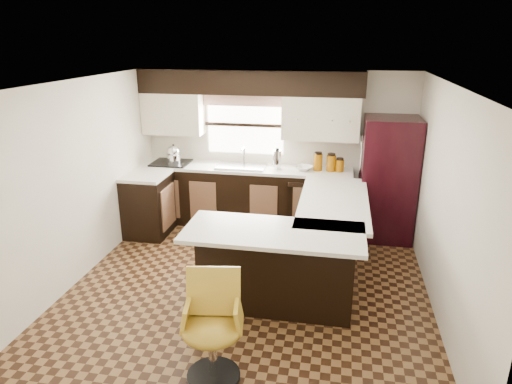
% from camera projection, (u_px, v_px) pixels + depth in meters
% --- Properties ---
extents(floor, '(4.40, 4.40, 0.00)m').
position_uv_depth(floor, '(249.00, 285.00, 5.53)').
color(floor, '#49301A').
rests_on(floor, ground).
extents(ceiling, '(4.40, 4.40, 0.00)m').
position_uv_depth(ceiling, '(248.00, 83.00, 4.76)').
color(ceiling, silver).
rests_on(ceiling, wall_back).
extents(wall_back, '(4.40, 0.00, 4.40)m').
position_uv_depth(wall_back, '(277.00, 148.00, 7.19)').
color(wall_back, beige).
rests_on(wall_back, floor).
extents(wall_front, '(4.40, 0.00, 4.40)m').
position_uv_depth(wall_front, '(184.00, 295.00, 3.10)').
color(wall_front, beige).
rests_on(wall_front, floor).
extents(wall_left, '(0.00, 4.40, 4.40)m').
position_uv_depth(wall_left, '(79.00, 182.00, 5.51)').
color(wall_left, beige).
rests_on(wall_left, floor).
extents(wall_right, '(0.00, 4.40, 4.40)m').
position_uv_depth(wall_right, '(445.00, 204.00, 4.78)').
color(wall_right, beige).
rests_on(wall_right, floor).
extents(base_cab_back, '(3.30, 0.60, 0.90)m').
position_uv_depth(base_cab_back, '(245.00, 197.00, 7.23)').
color(base_cab_back, black).
rests_on(base_cab_back, floor).
extents(base_cab_left, '(0.60, 0.70, 0.90)m').
position_uv_depth(base_cab_left, '(149.00, 206.00, 6.86)').
color(base_cab_left, black).
rests_on(base_cab_left, floor).
extents(counter_back, '(3.30, 0.60, 0.04)m').
position_uv_depth(counter_back, '(245.00, 168.00, 7.08)').
color(counter_back, silver).
rests_on(counter_back, base_cab_back).
extents(counter_left, '(0.60, 0.70, 0.04)m').
position_uv_depth(counter_left, '(146.00, 176.00, 6.71)').
color(counter_left, silver).
rests_on(counter_left, base_cab_left).
extents(soffit, '(3.40, 0.35, 0.36)m').
position_uv_depth(soffit, '(249.00, 82.00, 6.77)').
color(soffit, black).
rests_on(soffit, wall_back).
extents(upper_cab_left, '(0.94, 0.35, 0.64)m').
position_uv_depth(upper_cab_left, '(173.00, 113.00, 7.14)').
color(upper_cab_left, beige).
rests_on(upper_cab_left, wall_back).
extents(upper_cab_right, '(1.14, 0.35, 0.64)m').
position_uv_depth(upper_cab_right, '(321.00, 118.00, 6.74)').
color(upper_cab_right, beige).
rests_on(upper_cab_right, wall_back).
extents(window_pane, '(1.20, 0.02, 0.90)m').
position_uv_depth(window_pane, '(245.00, 125.00, 7.15)').
color(window_pane, white).
rests_on(window_pane, wall_back).
extents(valance, '(1.30, 0.06, 0.18)m').
position_uv_depth(valance, '(244.00, 100.00, 6.98)').
color(valance, '#D19B93').
rests_on(valance, wall_back).
extents(sink, '(0.75, 0.45, 0.03)m').
position_uv_depth(sink, '(241.00, 166.00, 7.06)').
color(sink, '#B2B2B7').
rests_on(sink, counter_back).
extents(dishwasher, '(0.58, 0.03, 0.78)m').
position_uv_depth(dishwasher, '(307.00, 209.00, 6.80)').
color(dishwasher, black).
rests_on(dishwasher, floor).
extents(cooktop, '(0.58, 0.50, 0.02)m').
position_uv_depth(cooktop, '(171.00, 163.00, 7.26)').
color(cooktop, black).
rests_on(cooktop, counter_back).
extents(peninsula_long, '(0.60, 1.95, 0.90)m').
position_uv_depth(peninsula_long, '(328.00, 236.00, 5.81)').
color(peninsula_long, black).
rests_on(peninsula_long, floor).
extents(peninsula_return, '(1.65, 0.60, 0.90)m').
position_uv_depth(peninsula_return, '(276.00, 269.00, 4.99)').
color(peninsula_return, black).
rests_on(peninsula_return, floor).
extents(counter_pen_long, '(0.84, 1.95, 0.04)m').
position_uv_depth(counter_pen_long, '(334.00, 202.00, 5.65)').
color(counter_pen_long, silver).
rests_on(counter_pen_long, peninsula_long).
extents(counter_pen_return, '(1.89, 0.84, 0.04)m').
position_uv_depth(counter_pen_return, '(274.00, 232.00, 4.76)').
color(counter_pen_return, silver).
rests_on(counter_pen_return, peninsula_return).
extents(refrigerator, '(0.77, 0.74, 1.80)m').
position_uv_depth(refrigerator, '(388.00, 179.00, 6.63)').
color(refrigerator, black).
rests_on(refrigerator, floor).
extents(bar_chair, '(0.60, 0.60, 0.97)m').
position_uv_depth(bar_chair, '(212.00, 330.00, 3.89)').
color(bar_chair, gold).
rests_on(bar_chair, floor).
extents(kettle, '(0.22, 0.22, 0.29)m').
position_uv_depth(kettle, '(174.00, 153.00, 7.20)').
color(kettle, silver).
rests_on(kettle, cooktop).
extents(percolator, '(0.13, 0.13, 0.29)m').
position_uv_depth(percolator, '(277.00, 160.00, 6.94)').
color(percolator, silver).
rests_on(percolator, counter_back).
extents(mixing_bowl, '(0.32, 0.32, 0.06)m').
position_uv_depth(mixing_bowl, '(304.00, 168.00, 6.90)').
color(mixing_bowl, white).
rests_on(mixing_bowl, counter_back).
extents(canister_large, '(0.13, 0.13, 0.25)m').
position_uv_depth(canister_large, '(318.00, 162.00, 6.85)').
color(canister_large, '#8C5004').
rests_on(canister_large, counter_back).
extents(canister_med, '(0.13, 0.13, 0.24)m').
position_uv_depth(canister_med, '(331.00, 163.00, 6.82)').
color(canister_med, '#8C5004').
rests_on(canister_med, counter_back).
extents(canister_small, '(0.13, 0.13, 0.18)m').
position_uv_depth(canister_small, '(340.00, 166.00, 6.81)').
color(canister_small, '#8C5004').
rests_on(canister_small, counter_back).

